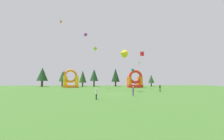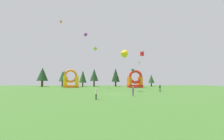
% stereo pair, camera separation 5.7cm
% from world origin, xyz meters
% --- Properties ---
extents(ground_plane, '(120.00, 120.00, 0.00)m').
position_xyz_m(ground_plane, '(0.00, 0.00, 0.00)').
color(ground_plane, '#3D6B28').
extents(kite_orange_diamond, '(1.67, 6.49, 22.20)m').
position_xyz_m(kite_orange_diamond, '(-16.29, 16.11, 21.37)').
color(kite_orange_diamond, orange).
rests_on(kite_orange_diamond, ground_plane).
extents(kite_purple_parafoil, '(3.39, 7.90, 21.19)m').
position_xyz_m(kite_purple_parafoil, '(-9.51, 25.84, 20.58)').
color(kite_purple_parafoil, purple).
rests_on(kite_purple_parafoil, ground_plane).
extents(kite_red_box, '(3.42, 2.66, 11.00)m').
position_xyz_m(kite_red_box, '(8.26, 9.32, 10.43)').
color(kite_red_box, red).
rests_on(kite_red_box, ground_plane).
extents(kite_lime_diamond, '(2.75, 4.02, 16.00)m').
position_xyz_m(kite_lime_diamond, '(-5.74, 27.30, 15.30)').
color(kite_lime_diamond, '#8CD826').
rests_on(kite_lime_diamond, ground_plane).
extents(kite_white_box, '(4.26, 2.10, 9.42)m').
position_xyz_m(kite_white_box, '(9.47, 18.58, 8.99)').
color(kite_white_box, white).
rests_on(kite_white_box, ground_plane).
extents(kite_yellow_delta, '(3.97, 3.88, 11.18)m').
position_xyz_m(kite_yellow_delta, '(2.43, 7.24, 10.08)').
color(kite_yellow_delta, yellow).
rests_on(kite_yellow_delta, ground_plane).
extents(kite_teal_box, '(1.25, 3.34, 7.53)m').
position_xyz_m(kite_teal_box, '(9.16, 27.91, 7.08)').
color(kite_teal_box, '#0C7F7A').
rests_on(kite_teal_box, ground_plane).
extents(person_far_side, '(0.38, 0.38, 1.70)m').
position_xyz_m(person_far_side, '(-3.80, -9.96, 1.01)').
color(person_far_side, black).
rests_on(person_far_side, ground_plane).
extents(person_midfield, '(0.40, 0.40, 1.76)m').
position_xyz_m(person_midfield, '(2.79, -4.99, 1.05)').
color(person_midfield, '#724C8C').
rests_on(person_midfield, ground_plane).
extents(person_left_edge, '(0.41, 0.41, 1.85)m').
position_xyz_m(person_left_edge, '(11.78, 5.38, 1.10)').
color(person_left_edge, '#33723F').
rests_on(person_left_edge, ground_plane).
extents(inflatable_blue_arch, '(5.61, 3.87, 7.39)m').
position_xyz_m(inflatable_blue_arch, '(-15.73, 30.56, 2.79)').
color(inflatable_blue_arch, orange).
rests_on(inflatable_blue_arch, ground_plane).
extents(inflatable_red_slide, '(5.87, 4.89, 7.19)m').
position_xyz_m(inflatable_red_slide, '(10.35, 29.24, 2.57)').
color(inflatable_red_slide, red).
rests_on(inflatable_red_slide, ground_plane).
extents(tree_row_0, '(5.19, 5.19, 9.11)m').
position_xyz_m(tree_row_0, '(-31.55, 42.21, 5.86)').
color(tree_row_0, '#4C331E').
rests_on(tree_row_0, ground_plane).
extents(tree_row_1, '(3.32, 3.32, 7.26)m').
position_xyz_m(tree_row_1, '(-22.71, 44.22, 4.81)').
color(tree_row_1, '#4C331E').
rests_on(tree_row_1, ground_plane).
extents(tree_row_2, '(3.80, 3.80, 7.61)m').
position_xyz_m(tree_row_2, '(-20.91, 40.19, 5.05)').
color(tree_row_2, '#4C331E').
rests_on(tree_row_2, ground_plane).
extents(tree_row_3, '(3.51, 3.51, 7.75)m').
position_xyz_m(tree_row_3, '(-12.32, 41.19, 4.79)').
color(tree_row_3, '#4C331E').
rests_on(tree_row_3, ground_plane).
extents(tree_row_4, '(4.10, 4.10, 8.57)m').
position_xyz_m(tree_row_4, '(-7.00, 42.34, 5.56)').
color(tree_row_4, '#4C331E').
rests_on(tree_row_4, ground_plane).
extents(tree_row_5, '(4.12, 4.12, 8.99)m').
position_xyz_m(tree_row_5, '(3.60, 43.43, 5.57)').
color(tree_row_5, '#4C331E').
rests_on(tree_row_5, ground_plane).
extents(tree_row_6, '(2.94, 2.94, 5.89)m').
position_xyz_m(tree_row_6, '(15.53, 41.86, 3.67)').
color(tree_row_6, '#4C331E').
rests_on(tree_row_6, ground_plane).
extents(tree_row_7, '(2.88, 2.88, 5.71)m').
position_xyz_m(tree_row_7, '(20.58, 40.04, 3.66)').
color(tree_row_7, '#4C331E').
rests_on(tree_row_7, ground_plane).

